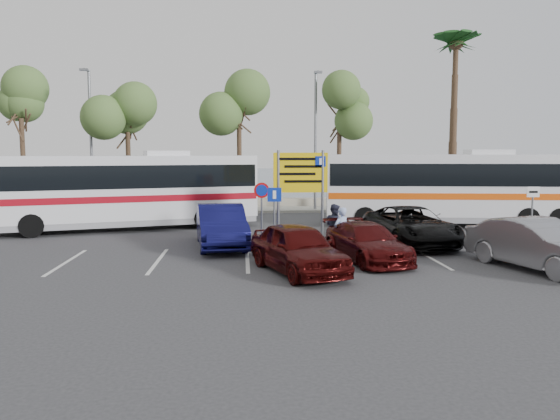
{
  "coord_description": "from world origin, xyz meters",
  "views": [
    {
      "loc": [
        -1.36,
        -18.66,
        3.49
      ],
      "look_at": [
        0.16,
        3.0,
        1.21
      ],
      "focal_mm": 35.0,
      "sensor_mm": 36.0,
      "label": 1
    }
  ],
  "objects": [
    {
      "name": "seawall",
      "position": [
        0.0,
        16.0,
        0.3
      ],
      "size": [
        48.0,
        0.8,
        0.6
      ],
      "primitive_type": "cube",
      "color": "#AAA088",
      "rests_on": "ground"
    },
    {
      "name": "car_maroon",
      "position": [
        2.66,
        -1.47,
        0.61
      ],
      "size": [
        2.61,
        4.49,
        1.22
      ],
      "primitive_type": "imported",
      "rotation": [
        0.0,
        0.0,
        0.22
      ],
      "color": "#450B0B",
      "rests_on": "ground"
    },
    {
      "name": "tree_mid",
      "position": [
        -1.5,
        14.0,
        6.65
      ],
      "size": [
        3.2,
        3.2,
        8.0
      ],
      "color": "#382619",
      "rests_on": "kerb_strip"
    },
    {
      "name": "car_red",
      "position": [
        0.26,
        -3.04,
        0.73
      ],
      "size": [
        3.01,
        4.58,
        1.45
      ],
      "primitive_type": "imported",
      "rotation": [
        0.0,
        0.0,
        0.33
      ],
      "color": "#3F0909",
      "rests_on": "ground"
    },
    {
      "name": "car_blue",
      "position": [
        -2.14,
        1.5,
        0.79
      ],
      "size": [
        2.21,
        4.95,
        1.58
      ],
      "primitive_type": "imported",
      "rotation": [
        0.0,
        0.0,
        0.12
      ],
      "color": "#10114F",
      "rests_on": "ground"
    },
    {
      "name": "direction_sign",
      "position": [
        1.0,
        3.2,
        2.43
      ],
      "size": [
        2.2,
        0.12,
        3.6
      ],
      "color": "slate",
      "rests_on": "ground"
    },
    {
      "name": "lane_markings",
      "position": [
        -1.14,
        -1.0,
        0.0
      ],
      "size": [
        12.02,
        4.2,
        0.01
      ],
      "primitive_type": null,
      "color": "silver",
      "rests_on": "ground"
    },
    {
      "name": "street_lamp_right",
      "position": [
        3.0,
        13.52,
        4.6
      ],
      "size": [
        0.45,
        1.15,
        8.01
      ],
      "color": "slate",
      "rests_on": "kerb_strip"
    },
    {
      "name": "coach_bus_left",
      "position": [
        -6.5,
        6.5,
        1.67
      ],
      "size": [
        11.74,
        5.68,
        3.59
      ],
      "color": "silver",
      "rests_on": "ground"
    },
    {
      "name": "sea",
      "position": [
        0.0,
        60.0,
        0.01
      ],
      "size": [
        140.0,
        140.0,
        0.0
      ],
      "primitive_type": "plane",
      "color": "#3A4D5E",
      "rests_on": "ground"
    },
    {
      "name": "street_lamp_left",
      "position": [
        -10.0,
        13.52,
        4.6
      ],
      "size": [
        0.45,
        1.15,
        8.01
      ],
      "color": "slate",
      "rests_on": "kerb_strip"
    },
    {
      "name": "tree_left",
      "position": [
        -8.0,
        14.0,
        6.0
      ],
      "size": [
        3.2,
        3.2,
        7.2
      ],
      "color": "#382619",
      "rests_on": "kerb_strip"
    },
    {
      "name": "pedestrian_near",
      "position": [
        2.0,
        -0.49,
        0.83
      ],
      "size": [
        0.72,
        0.67,
        1.66
      ],
      "primitive_type": "imported",
      "rotation": [
        0.0,
        0.0,
        3.74
      ],
      "color": "#98ACDD",
      "rests_on": "ground"
    },
    {
      "name": "kerb_strip",
      "position": [
        0.0,
        14.0,
        0.07
      ],
      "size": [
        44.0,
        2.4,
        0.15
      ],
      "primitive_type": "cube",
      "color": "#9B9A8D",
      "rests_on": "ground"
    },
    {
      "name": "suv_black",
      "position": [
        5.06,
        1.5,
        0.72
      ],
      "size": [
        2.91,
        5.42,
        1.45
      ],
      "primitive_type": "imported",
      "rotation": [
        0.0,
        0.0,
        0.1
      ],
      "color": "black",
      "rests_on": "ground"
    },
    {
      "name": "tree_right",
      "position": [
        4.5,
        14.0,
        6.17
      ],
      "size": [
        3.2,
        3.2,
        7.4
      ],
      "color": "#382619",
      "rests_on": "kerb_strip"
    },
    {
      "name": "palm_tree",
      "position": [
        11.5,
        14.0,
        9.87
      ],
      "size": [
        4.8,
        4.8,
        11.2
      ],
      "color": "#382619",
      "rests_on": "kerb_strip"
    },
    {
      "name": "ground",
      "position": [
        0.0,
        0.0,
        0.0
      ],
      "size": [
        120.0,
        120.0,
        0.0
      ],
      "primitive_type": "plane",
      "color": "#313033",
      "rests_on": "ground"
    },
    {
      "name": "coach_bus_right",
      "position": [
        8.54,
        6.7,
        1.69
      ],
      "size": [
        11.93,
        4.01,
        3.65
      ],
      "color": "silver",
      "rests_on": "ground"
    },
    {
      "name": "sign_no_stop",
      "position": [
        -0.6,
        2.38,
        1.58
      ],
      "size": [
        0.6,
        0.08,
        2.35
      ],
      "color": "slate",
      "rests_on": "ground"
    },
    {
      "name": "sign_parking",
      "position": [
        -0.2,
        0.79,
        1.47
      ],
      "size": [
        0.5,
        0.07,
        2.25
      ],
      "color": "slate",
      "rests_on": "ground"
    },
    {
      "name": "pedestrian_far",
      "position": [
        2.03,
        1.0,
        0.82
      ],
      "size": [
        0.92,
        0.99,
        1.63
      ],
      "primitive_type": "imported",
      "rotation": [
        0.0,
        0.0,
        2.06
      ],
      "color": "#31334A",
      "rests_on": "ground"
    },
    {
      "name": "sign_taxi",
      "position": [
        9.8,
        1.49,
        1.42
      ],
      "size": [
        0.5,
        0.07,
        2.2
      ],
      "color": "slate",
      "rests_on": "ground"
    },
    {
      "name": "car_silver_b",
      "position": [
        7.46,
        -3.19,
        0.77
      ],
      "size": [
        2.96,
        4.92,
        1.53
      ],
      "primitive_type": "imported",
      "rotation": [
        0.0,
        0.0,
        0.31
      ],
      "color": "gray",
      "rests_on": "ground"
    },
    {
      "name": "tree_far_left",
      "position": [
        -14.0,
        14.0,
        6.33
      ],
      "size": [
        3.2,
        3.2,
        7.6
      ],
      "color": "#382619",
      "rests_on": "kerb_strip"
    }
  ]
}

